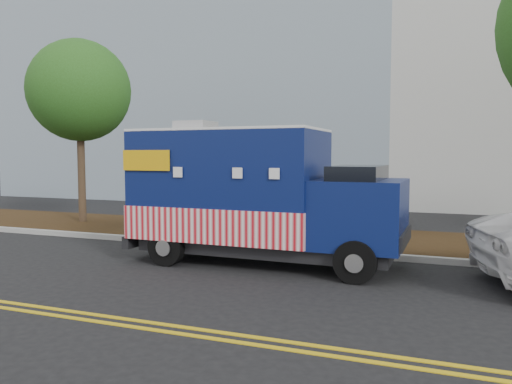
% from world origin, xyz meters
% --- Properties ---
extents(ground, '(120.00, 120.00, 0.00)m').
position_xyz_m(ground, '(0.00, 0.00, 0.00)').
color(ground, black).
rests_on(ground, ground).
extents(curb, '(120.00, 0.18, 0.15)m').
position_xyz_m(curb, '(0.00, 1.40, 0.07)').
color(curb, '#9E9E99').
rests_on(curb, ground).
extents(mulch_strip, '(120.00, 4.00, 0.15)m').
position_xyz_m(mulch_strip, '(0.00, 3.50, 0.07)').
color(mulch_strip, black).
rests_on(mulch_strip, ground).
extents(centerline_near, '(120.00, 0.10, 0.01)m').
position_xyz_m(centerline_near, '(0.00, -4.45, 0.01)').
color(centerline_near, gold).
rests_on(centerline_near, ground).
extents(centerline_far, '(120.00, 0.10, 0.01)m').
position_xyz_m(centerline_far, '(0.00, -4.70, 0.01)').
color(centerline_far, gold).
rests_on(centerline_far, ground).
extents(tree_a, '(3.51, 3.51, 6.48)m').
position_xyz_m(tree_a, '(-7.58, 3.47, 4.71)').
color(tree_a, '#38281C').
rests_on(tree_a, ground).
extents(sign_post, '(0.06, 0.06, 2.40)m').
position_xyz_m(sign_post, '(-2.27, 2.02, 1.20)').
color(sign_post, '#473828').
rests_on(sign_post, ground).
extents(food_truck, '(6.29, 2.45, 3.29)m').
position_xyz_m(food_truck, '(0.24, 0.01, 1.49)').
color(food_truck, black).
rests_on(food_truck, ground).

